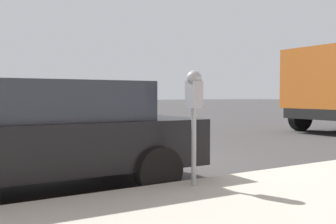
{
  "coord_description": "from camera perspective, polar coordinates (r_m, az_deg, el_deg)",
  "views": [
    {
      "loc": [
        -6.51,
        3.02,
        1.3
      ],
      "look_at": [
        -2.35,
        0.47,
        1.1
      ],
      "focal_mm": 42.0,
      "sensor_mm": 36.0,
      "label": 1
    }
  ],
  "objects": [
    {
      "name": "car_black",
      "position": [
        5.55,
        -18.03,
        -3.05
      ],
      "size": [
        2.09,
        4.45,
        1.5
      ],
      "rotation": [
        0.0,
        0.0,
        -0.03
      ],
      "color": "black",
      "rests_on": "ground_plane"
    },
    {
      "name": "ground_plane",
      "position": [
        7.29,
        -6.62,
        -7.95
      ],
      "size": [
        220.0,
        220.0,
        0.0
      ],
      "primitive_type": "plane",
      "color": "#3D3A3A"
    },
    {
      "name": "parking_meter",
      "position": [
        4.91,
        3.78,
        2.03
      ],
      "size": [
        0.21,
        0.19,
        1.44
      ],
      "color": "gray",
      "rests_on": "sidewalk"
    }
  ]
}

